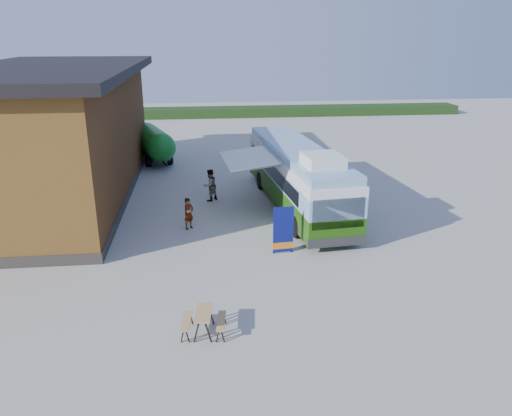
{
  "coord_description": "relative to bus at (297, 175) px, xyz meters",
  "views": [
    {
      "loc": [
        -2.09,
        -19.66,
        9.3
      ],
      "look_at": [
        0.33,
        2.39,
        1.4
      ],
      "focal_mm": 35.0,
      "sensor_mm": 36.0,
      "label": 1
    }
  ],
  "objects": [
    {
      "name": "barn",
      "position": [
        -13.53,
        3.76,
        1.71
      ],
      "size": [
        9.6,
        21.2,
        7.5
      ],
      "color": "brown",
      "rests_on": "ground"
    },
    {
      "name": "slurry_tanker",
      "position": [
        -8.73,
        11.31,
        -0.4
      ],
      "size": [
        3.49,
        6.69,
        2.57
      ],
      "rotation": [
        0.0,
        0.0,
        0.32
      ],
      "color": "#178125",
      "rests_on": "ground"
    },
    {
      "name": "person_a",
      "position": [
        -5.91,
        -2.6,
        -1.08
      ],
      "size": [
        0.68,
        0.68,
        1.59
      ],
      "primitive_type": "imported",
      "rotation": [
        0.0,
        0.0,
        0.77
      ],
      "color": "#999999",
      "rests_on": "ground"
    },
    {
      "name": "bus",
      "position": [
        0.0,
        0.0,
        0.0
      ],
      "size": [
        3.96,
        12.99,
        3.93
      ],
      "rotation": [
        0.0,
        0.0,
        0.1
      ],
      "color": "#2C6410",
      "rests_on": "ground"
    },
    {
      "name": "picnic_table",
      "position": [
        -5.27,
        -11.85,
        -1.29
      ],
      "size": [
        1.49,
        1.36,
        0.78
      ],
      "rotation": [
        0.0,
        0.0,
        -0.11
      ],
      "color": "tan",
      "rests_on": "ground"
    },
    {
      "name": "hedge",
      "position": [
        4.97,
        31.76,
        -1.38
      ],
      "size": [
        40.0,
        3.0,
        1.0
      ],
      "primitive_type": "cube",
      "color": "#264419",
      "rests_on": "ground"
    },
    {
      "name": "awning",
      "position": [
        -2.48,
        0.17,
        0.98
      ],
      "size": [
        3.17,
        4.64,
        0.53
      ],
      "rotation": [
        0.0,
        0.0,
        0.1
      ],
      "color": "white",
      "rests_on": "ground"
    },
    {
      "name": "person_b",
      "position": [
        -4.77,
        1.67,
        -0.95
      ],
      "size": [
        1.14,
        1.13,
        1.85
      ],
      "primitive_type": "imported",
      "rotation": [
        0.0,
        0.0,
        -2.4
      ],
      "color": "#999999",
      "rests_on": "ground"
    },
    {
      "name": "ground",
      "position": [
        -3.03,
        -6.24,
        -1.88
      ],
      "size": [
        100.0,
        100.0,
        0.0
      ],
      "primitive_type": "plane",
      "color": "#BCB7AD",
      "rests_on": "ground"
    },
    {
      "name": "banner",
      "position": [
        -1.73,
        -5.95,
        -0.99
      ],
      "size": [
        0.94,
        0.24,
        2.16
      ],
      "rotation": [
        0.0,
        0.0,
        0.1
      ],
      "color": "navy",
      "rests_on": "ground"
    }
  ]
}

